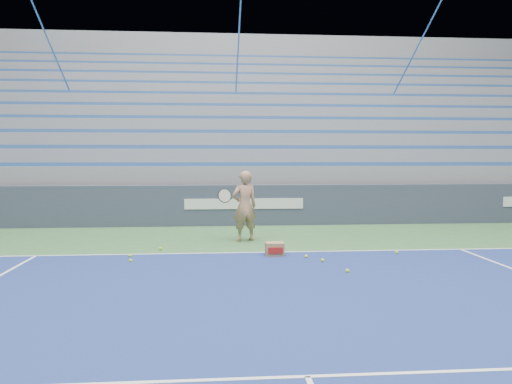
% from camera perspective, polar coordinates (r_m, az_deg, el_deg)
% --- Properties ---
extents(sponsor_barrier, '(30.00, 0.32, 1.10)m').
position_cam_1_polar(sponsor_barrier, '(13.58, -1.39, -1.50)').
color(sponsor_barrier, '#363D52').
rests_on(sponsor_barrier, ground).
extents(bleachers, '(31.00, 9.15, 7.30)m').
position_cam_1_polar(bleachers, '(19.24, -2.38, 5.50)').
color(bleachers, gray).
rests_on(bleachers, ground).
extents(tennis_player, '(0.93, 0.87, 1.55)m').
position_cam_1_polar(tennis_player, '(10.99, -1.34, -1.61)').
color(tennis_player, tan).
rests_on(tennis_player, ground).
extents(ball_box, '(0.34, 0.27, 0.26)m').
position_cam_1_polar(ball_box, '(9.40, 2.15, -6.56)').
color(ball_box, '#9C7A4B').
rests_on(ball_box, ground).
extents(tennis_ball_0, '(0.07, 0.07, 0.07)m').
position_cam_1_polar(tennis_ball_0, '(9.57, -14.20, -7.07)').
color(tennis_ball_0, '#C4F131').
rests_on(tennis_ball_0, ground).
extents(tennis_ball_1, '(0.07, 0.07, 0.07)m').
position_cam_1_polar(tennis_ball_1, '(9.12, -14.13, -7.62)').
color(tennis_ball_1, '#C4F131').
rests_on(tennis_ball_1, ground).
extents(tennis_ball_2, '(0.07, 0.07, 0.07)m').
position_cam_1_polar(tennis_ball_2, '(10.17, -10.82, -6.36)').
color(tennis_ball_2, '#C4F131').
rests_on(tennis_ball_2, ground).
extents(tennis_ball_3, '(0.07, 0.07, 0.07)m').
position_cam_1_polar(tennis_ball_3, '(8.20, 10.40, -8.87)').
color(tennis_ball_3, '#C4F131').
rests_on(tennis_ball_3, ground).
extents(tennis_ball_4, '(0.07, 0.07, 0.07)m').
position_cam_1_polar(tennis_ball_4, '(9.25, 5.74, -7.35)').
color(tennis_ball_4, '#C4F131').
rests_on(tennis_ball_4, ground).
extents(tennis_ball_5, '(0.07, 0.07, 0.07)m').
position_cam_1_polar(tennis_ball_5, '(9.96, 15.78, -6.66)').
color(tennis_ball_5, '#C4F131').
rests_on(tennis_ball_5, ground).
extents(tennis_ball_6, '(0.07, 0.07, 0.07)m').
position_cam_1_polar(tennis_ball_6, '(8.95, 7.62, -7.75)').
color(tennis_ball_6, '#C4F131').
rests_on(tennis_ball_6, ground).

